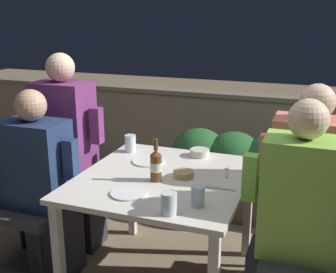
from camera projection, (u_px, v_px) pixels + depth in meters
The scene contains 21 objects.
parapet_wall at pixel (229, 136), 4.16m from camera, with size 9.00×0.18×0.87m.
dining_table at pixel (163, 189), 2.48m from camera, with size 0.96×1.04×0.70m.
planter_hedge at pixel (233, 170), 3.42m from camera, with size 1.06×0.47×0.71m.
chair_left_near at pixel (16, 190), 2.67m from camera, with size 0.47×0.47×0.90m.
person_navy_jumper at pixel (43, 185), 2.59m from camera, with size 0.48×0.26×1.19m.
chair_left_far at pixel (47, 170), 3.01m from camera, with size 0.47×0.47×0.90m.
person_purple_stripe at pixel (70, 152), 2.90m from camera, with size 0.47×0.26×1.37m.
chair_right_near at pixel (334, 245), 2.04m from camera, with size 0.47×0.47×0.90m.
person_green_blouse at pixel (292, 221), 2.08m from camera, with size 0.47×0.26×1.25m.
person_coral_top at pixel (302, 193), 2.39m from camera, with size 0.50×0.26×1.26m.
beer_bottle at pixel (156, 165), 2.36m from camera, with size 0.07×0.07×0.25m.
plate_0 at pixel (149, 161), 2.68m from camera, with size 0.21×0.21×0.01m.
plate_1 at pixel (129, 193), 2.21m from camera, with size 0.20×0.20×0.01m.
bowl_0 at pixel (200, 152), 2.79m from camera, with size 0.13×0.13×0.05m.
bowl_1 at pixel (183, 174), 2.44m from camera, with size 0.12×0.12×0.04m.
glass_cup_0 at pixel (169, 203), 1.98m from camera, with size 0.08×0.08×0.11m.
glass_cup_1 at pixel (198, 196), 2.06m from camera, with size 0.07×0.07×0.10m.
glass_cup_2 at pixel (130, 143), 2.87m from camera, with size 0.08×0.08×0.12m.
fork_0 at pixel (220, 188), 2.28m from camera, with size 0.17×0.02×0.01m.
fork_1 at pixel (227, 172), 2.50m from camera, with size 0.05×0.17×0.01m.
potted_plant at pixel (53, 155), 3.64m from camera, with size 0.38×0.38×0.70m.
Camera 1 is at (0.82, -2.13, 1.62)m, focal length 45.00 mm.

